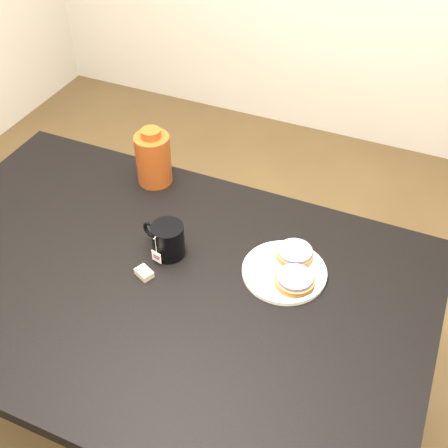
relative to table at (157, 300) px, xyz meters
The scene contains 8 objects.
ground_plane 0.67m from the table, ahead, with size 4.00×4.00×0.00m, color brown.
table is the anchor object (origin of this frame).
plate 0.35m from the table, 26.81° to the left, with size 0.22×0.22×0.02m.
bagel_back 0.39m from the table, 33.89° to the left, with size 0.13×0.13×0.03m.
bagel_front 0.37m from the table, 19.35° to the left, with size 0.11×0.11×0.03m.
mug 0.17m from the table, 95.83° to the left, with size 0.14×0.10×0.10m.
teabag_pouch 0.10m from the table, behind, with size 0.04×0.03×0.02m, color #C6B793.
bagel_package 0.45m from the table, 118.11° to the left, with size 0.11×0.11×0.18m.
Camera 1 is at (0.55, -0.82, 1.83)m, focal length 45.00 mm.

